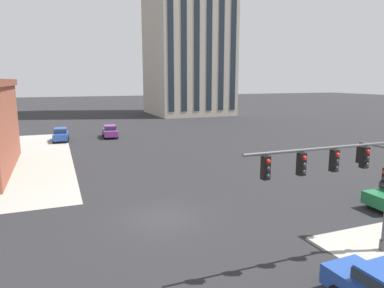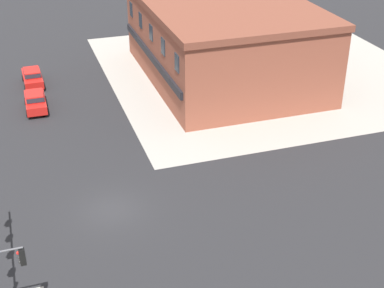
{
  "view_description": "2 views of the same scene",
  "coord_description": "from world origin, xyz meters",
  "views": [
    {
      "loc": [
        -5.24,
        -18.2,
        7.74
      ],
      "look_at": [
        3.63,
        4.56,
        3.28
      ],
      "focal_mm": 32.8,
      "sensor_mm": 36.0,
      "label": 1
    },
    {
      "loc": [
        30.87,
        -4.51,
        21.94
      ],
      "look_at": [
        -2.41,
        6.41,
        2.63
      ],
      "focal_mm": 52.72,
      "sensor_mm": 36.0,
      "label": 2
    }
  ],
  "objects": [
    {
      "name": "traffic_signal_main",
      "position": [
        6.44,
        -7.22,
        3.82
      ],
      "size": [
        7.64,
        2.09,
        5.68
      ],
      "color": "#4C4C51",
      "rests_on": "ground"
    },
    {
      "name": "ground_plane",
      "position": [
        0.0,
        0.0,
        0.0
      ],
      "size": [
        320.0,
        320.0,
        0.0
      ],
      "primitive_type": "plane",
      "color": "#262628"
    },
    {
      "name": "car_main_southbound_near",
      "position": [
        -4.81,
        29.5,
        0.92
      ],
      "size": [
        2.09,
        4.5,
        1.68
      ],
      "color": "#23479E",
      "rests_on": "ground"
    },
    {
      "name": "car_cross_eastbound",
      "position": [
        1.54,
        30.14,
        0.92
      ],
      "size": [
        2.11,
        4.51,
        1.68
      ],
      "color": "#7A3389",
      "rests_on": "ground"
    }
  ]
}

